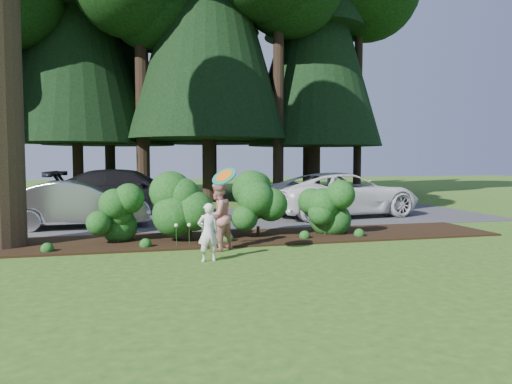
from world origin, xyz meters
TOP-DOWN VIEW (x-y plane):
  - ground at (0.00, 0.00)m, footprint 80.00×80.00m
  - mulch_bed at (0.00, 3.25)m, footprint 16.00×2.50m
  - driveway at (0.00, 7.50)m, footprint 22.00×6.00m
  - shrub_row at (0.77, 3.14)m, footprint 6.53×1.60m
  - lily_cluster at (-0.30, 2.40)m, footprint 0.69×0.09m
  - tree_wall at (0.25, 16.38)m, footprint 25.66×12.15m
  - car_silver_wagon at (-3.11, 6.27)m, footprint 4.18×1.60m
  - car_white_suv at (5.67, 7.02)m, footprint 5.84×3.36m
  - car_dark_suv at (-1.67, 9.80)m, footprint 5.87×3.07m
  - child at (-0.12, 0.71)m, footprint 0.46×0.33m
  - adult at (0.28, 1.80)m, footprint 0.96×0.92m
  - frisbee at (0.22, 0.73)m, footprint 0.56×0.49m

SIDE VIEW (x-z plane):
  - ground at x=0.00m, z-range 0.00..0.00m
  - driveway at x=0.00m, z-range 0.00..0.03m
  - mulch_bed at x=0.00m, z-range 0.00..0.05m
  - lily_cluster at x=-0.30m, z-range 0.21..0.78m
  - child at x=-0.12m, z-range 0.00..1.18m
  - car_silver_wagon at x=-3.11m, z-range 0.03..1.39m
  - adult at x=0.28m, z-range 0.00..1.56m
  - car_white_suv at x=5.67m, z-range 0.03..1.56m
  - shrub_row at x=0.77m, z-range 0.00..1.61m
  - car_dark_suv at x=-1.67m, z-range 0.03..1.65m
  - frisbee at x=0.22m, z-range 1.48..1.95m
  - tree_wall at x=0.25m, z-range 0.96..18.05m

